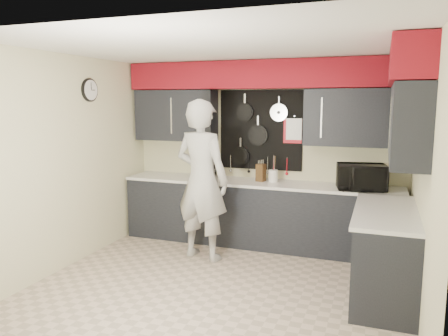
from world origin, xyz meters
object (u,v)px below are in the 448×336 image
at_px(knife_block, 261,173).
at_px(utensil_crock, 273,176).
at_px(coffee_maker, 208,165).
at_px(person, 202,180).
at_px(microwave, 361,177).

height_order(knife_block, utensil_crock, knife_block).
distance_m(coffee_maker, person, 0.85).
bearing_deg(utensil_crock, coffee_maker, 179.52).
bearing_deg(utensil_crock, knife_block, -173.16).
height_order(microwave, person, person).
distance_m(knife_block, person, 0.97).
distance_m(microwave, knife_block, 1.36).
bearing_deg(knife_block, utensil_crock, 21.37).
height_order(microwave, knife_block, microwave).
distance_m(knife_block, utensil_crock, 0.18).
bearing_deg(person, knife_block, -114.20).
bearing_deg(knife_block, coffee_maker, -167.51).
bearing_deg(coffee_maker, person, -87.12).
bearing_deg(coffee_maker, utensil_crock, -14.14).
height_order(microwave, utensil_crock, microwave).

